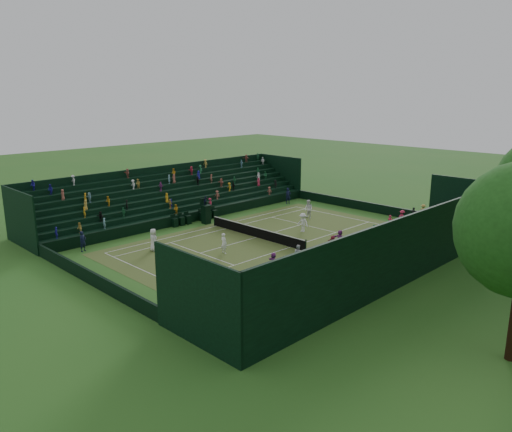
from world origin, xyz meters
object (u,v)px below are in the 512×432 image
(player_near_west, at_px, (153,240))
(player_near_east, at_px, (224,243))
(umpire_chair, at_px, (206,212))
(player_far_east, at_px, (303,222))
(tennis_net, at_px, (256,232))
(player_far_west, at_px, (309,209))

(player_near_west, distance_m, player_near_east, 5.87)
(umpire_chair, bearing_deg, player_near_west, -66.30)
(player_near_west, height_order, player_far_east, player_near_west)
(tennis_net, xyz_separation_m, player_far_east, (1.70, 4.47, 0.37))
(player_near_east, distance_m, player_far_west, 14.10)
(umpire_chair, xyz_separation_m, player_far_east, (8.72, 4.49, -0.30))
(player_near_west, relative_size, player_far_west, 0.97)
(tennis_net, height_order, umpire_chair, umpire_chair)
(tennis_net, xyz_separation_m, player_near_west, (-3.23, -8.67, 0.41))
(umpire_chair, distance_m, player_near_west, 9.45)
(tennis_net, height_order, player_far_east, player_far_east)
(tennis_net, height_order, player_near_west, player_near_west)
(player_near_east, bearing_deg, player_far_west, -80.00)
(player_far_west, bearing_deg, player_far_east, -47.78)
(umpire_chair, distance_m, player_near_east, 9.78)
(player_near_west, xyz_separation_m, player_far_east, (4.93, 13.14, -0.05))
(player_near_west, relative_size, player_far_east, 1.05)
(player_far_west, bearing_deg, player_near_east, -70.83)
(umpire_chair, height_order, player_near_west, umpire_chair)
(umpire_chair, bearing_deg, player_near_east, -30.79)
(tennis_net, relative_size, player_near_west, 6.22)
(tennis_net, height_order, player_far_west, player_far_west)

